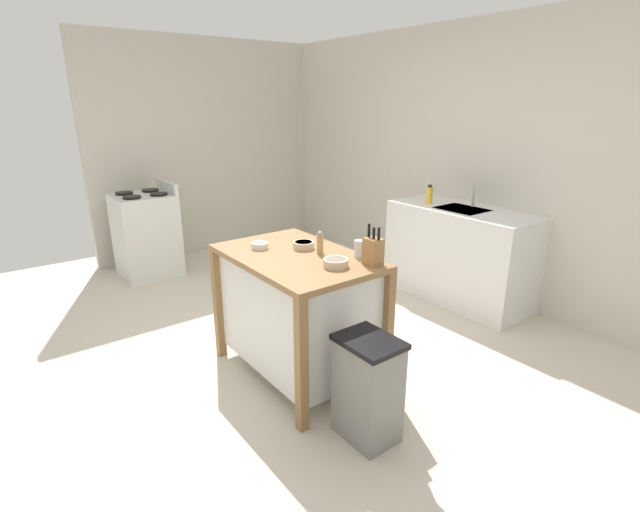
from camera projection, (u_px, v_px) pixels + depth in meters
The scene contains 15 objects.
ground_plane at pixel (277, 358), 3.56m from camera, with size 6.94×6.94×0.00m, color beige.
wall_back at pixel (482, 163), 4.51m from camera, with size 5.94×0.10×2.60m, color beige.
wall_left at pixel (209, 148), 5.91m from camera, with size 0.10×2.98×2.60m, color beige.
kitchen_island at pixel (297, 308), 3.25m from camera, with size 1.15×0.75×0.89m.
knife_block at pixel (373, 251), 2.91m from camera, with size 0.11×0.09×0.25m.
bowl_ceramic_small at pixel (336, 263), 2.89m from camera, with size 0.16×0.16×0.05m.
bowl_ceramic_wide at pixel (303, 245), 3.25m from camera, with size 0.15×0.15×0.05m.
bowl_stoneware_deep at pixel (260, 245), 3.25m from camera, with size 0.12×0.12×0.04m.
drinking_cup at pixel (359, 249), 3.07m from camera, with size 0.07×0.07×0.11m.
pepper_grinder at pixel (320, 243), 3.13m from camera, with size 0.04×0.04×0.15m.
trash_bin at pixel (368, 388), 2.65m from camera, with size 0.36×0.28×0.63m.
sink_counter at pixel (459, 254), 4.51m from camera, with size 1.40×0.60×0.91m.
sink_faucet at pixel (474, 195), 4.42m from camera, with size 0.02×0.02×0.22m.
bottle_spray_cleaner at pixel (429, 195), 4.54m from camera, with size 0.06×0.06×0.19m.
stove at pixel (147, 235), 5.15m from camera, with size 0.60×0.60×1.03m.
Camera 1 is at (2.70, -1.63, 1.87)m, focal length 26.21 mm.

